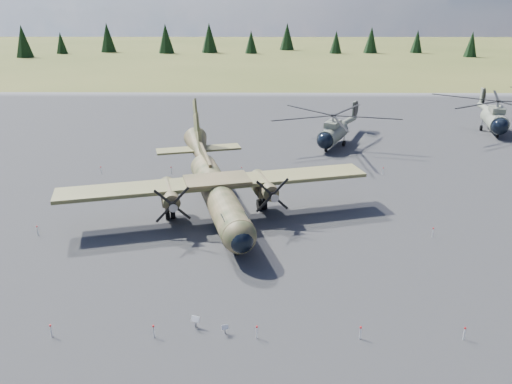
{
  "coord_description": "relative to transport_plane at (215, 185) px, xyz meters",
  "views": [
    {
      "loc": [
        2.21,
        -37.59,
        18.38
      ],
      "look_at": [
        1.79,
        2.0,
        3.2
      ],
      "focal_mm": 35.0,
      "sensor_mm": 36.0,
      "label": 1
    }
  ],
  "objects": [
    {
      "name": "info_placard_left",
      "position": [
        0.28,
        -17.67,
        -2.1
      ],
      "size": [
        0.54,
        0.36,
        0.79
      ],
      "rotation": [
        0.0,
        0.0,
        -0.32
      ],
      "color": "gray",
      "rests_on": "ground"
    },
    {
      "name": "info_placard_right",
      "position": [
        2.1,
        -18.3,
        -2.2
      ],
      "size": [
        0.44,
        0.29,
        0.64
      ],
      "rotation": [
        0.0,
        0.0,
        0.33
      ],
      "color": "gray",
      "rests_on": "ground"
    },
    {
      "name": "helicopter_near",
      "position": [
        13.84,
        22.42,
        0.56
      ],
      "size": [
        23.39,
        23.39,
        4.49
      ],
      "rotation": [
        0.0,
        0.0,
        -0.43
      ],
      "color": "slate",
      "rests_on": "ground"
    },
    {
      "name": "barrier_fence",
      "position": [
        1.52,
        -5.24,
        -2.11
      ],
      "size": [
        33.12,
        29.62,
        0.85
      ],
      "color": "white",
      "rests_on": "ground"
    },
    {
      "name": "treeline",
      "position": [
        2.2,
        -6.8,
        2.18
      ],
      "size": [
        345.18,
        347.23,
        11.0
      ],
      "color": "black",
      "rests_on": "ground"
    },
    {
      "name": "apron",
      "position": [
        1.98,
        4.83,
        -2.62
      ],
      "size": [
        120.0,
        120.0,
        0.04
      ],
      "primitive_type": "cube",
      "color": "#57585C",
      "rests_on": "ground"
    },
    {
      "name": "ground",
      "position": [
        1.98,
        -5.17,
        -2.62
      ],
      "size": [
        500.0,
        500.0,
        0.0
      ],
      "primitive_type": "plane",
      "color": "brown",
      "rests_on": "ground"
    },
    {
      "name": "transport_plane",
      "position": [
        0.0,
        0.0,
        0.0
      ],
      "size": [
        27.45,
        24.55,
        9.13
      ],
      "rotation": [
        0.0,
        0.0,
        0.26
      ],
      "color": "#313A1F",
      "rests_on": "ground"
    },
    {
      "name": "helicopter_mid",
      "position": [
        38.72,
        30.33,
        0.9
      ],
      "size": [
        23.24,
        24.52,
        4.96
      ],
      "rotation": [
        0.0,
        0.0,
        -0.22
      ],
      "color": "slate",
      "rests_on": "ground"
    }
  ]
}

